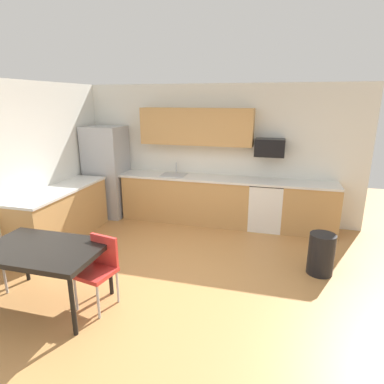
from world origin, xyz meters
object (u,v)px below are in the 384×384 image
at_px(dining_table, 42,252).
at_px(microwave, 270,147).
at_px(chair_near_table, 99,266).
at_px(refrigerator, 107,172).
at_px(trash_bin, 321,254).
at_px(oven_range, 266,205).

bearing_deg(dining_table, microwave, 53.46).
xyz_separation_m(dining_table, chair_near_table, (0.62, 0.18, -0.19)).
bearing_deg(refrigerator, microwave, 3.13).
xyz_separation_m(refrigerator, microwave, (3.29, 0.18, 0.61)).
height_order(chair_near_table, trash_bin, chair_near_table).
relative_size(oven_range, microwave, 1.69).
bearing_deg(chair_near_table, oven_range, 58.91).
relative_size(refrigerator, chair_near_table, 2.21).
bearing_deg(trash_bin, chair_near_table, -151.43).
height_order(microwave, dining_table, microwave).
height_order(oven_range, trash_bin, oven_range).
relative_size(microwave, dining_table, 0.39).
bearing_deg(oven_range, trash_bin, -61.19).
distance_m(dining_table, chair_near_table, 0.67).
height_order(refrigerator, chair_near_table, refrigerator).
distance_m(microwave, dining_table, 4.16).
xyz_separation_m(refrigerator, oven_range, (3.29, 0.08, -0.49)).
bearing_deg(oven_range, microwave, 90.00).
relative_size(refrigerator, dining_table, 1.34).
bearing_deg(refrigerator, oven_range, 1.39).
xyz_separation_m(dining_table, trash_bin, (3.27, 1.63, -0.39)).
bearing_deg(microwave, chair_near_table, -120.26).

